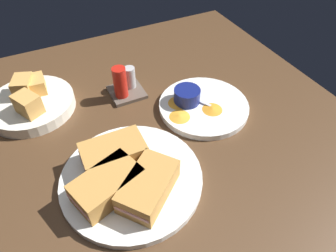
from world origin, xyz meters
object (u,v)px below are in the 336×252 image
object	(u,v)px
sandwich_half_extra	(148,186)
sandwich_half_far	(107,185)
spoon_by_gravy_ramekin	(188,96)
ramekin_dark_sauce	(147,193)
condiment_caddy	(125,85)
ramekin_light_gravy	(187,95)
spoon_by_dark_ramekin	(129,183)
sandwich_half_near	(114,153)
plate_sandwich_main	(132,178)
bread_basket_rear	(31,102)
plate_chips_companion	(204,106)

from	to	relation	value
sandwich_half_extra	sandwich_half_far	bearing A→B (deg)	152.10
sandwich_half_far	spoon_by_gravy_ramekin	world-z (taller)	sandwich_half_far
ramekin_dark_sauce	condiment_caddy	xyz separation A→B (cm)	(7.90, 33.94, -0.54)
ramekin_light_gravy	condiment_caddy	bearing A→B (deg)	137.86
spoon_by_dark_ramekin	spoon_by_gravy_ramekin	world-z (taller)	same
spoon_by_gravy_ramekin	condiment_caddy	distance (cm)	17.27
sandwich_half_near	ramekin_light_gravy	distance (cm)	25.52
sandwich_half_near	ramekin_dark_sauce	world-z (taller)	sandwich_half_near
plate_sandwich_main	sandwich_half_near	distance (cm)	6.41
plate_sandwich_main	ramekin_dark_sauce	distance (cm)	7.29
bread_basket_rear	sandwich_half_far	bearing A→B (deg)	-74.21
plate_chips_companion	ramekin_light_gravy	xyz separation A→B (cm)	(-3.48, 2.90, 2.81)
sandwich_half_near	spoon_by_dark_ramekin	distance (cm)	7.33
ramekin_light_gravy	spoon_by_gravy_ramekin	bearing A→B (deg)	50.80
ramekin_light_gravy	ramekin_dark_sauce	bearing A→B (deg)	-132.69
sandwich_half_extra	plate_chips_companion	world-z (taller)	sandwich_half_extra
ramekin_light_gravy	spoon_by_gravy_ramekin	size ratio (longest dim) A/B	0.73
ramekin_dark_sauce	spoon_by_gravy_ramekin	xyz separation A→B (cm)	(21.84, 23.85, -1.98)
plate_sandwich_main	sandwich_half_near	xyz separation A→B (cm)	(-1.63, 5.31, 3.20)
spoon_by_dark_ramekin	spoon_by_gravy_ramekin	xyz separation A→B (cm)	(23.95, 19.05, 0.00)
ramekin_light_gravy	condiment_caddy	xyz separation A→B (cm)	(-12.76, 11.54, -0.20)
ramekin_dark_sauce	bread_basket_rear	distance (cm)	42.12
sandwich_half_near	ramekin_dark_sauce	size ratio (longest dim) A/B	2.10
plate_chips_companion	spoon_by_gravy_ramekin	size ratio (longest dim) A/B	2.47
sandwich_half_far	sandwich_half_extra	world-z (taller)	same
sandwich_half_near	condiment_caddy	world-z (taller)	condiment_caddy
sandwich_half_extra	spoon_by_dark_ramekin	bearing A→B (deg)	128.07
sandwich_half_far	condiment_caddy	size ratio (longest dim) A/B	1.56
sandwich_half_near	spoon_by_gravy_ramekin	distance (cm)	27.28
plate_sandwich_main	condiment_caddy	distance (cm)	28.93
spoon_by_dark_ramekin	ramekin_light_gravy	size ratio (longest dim) A/B	1.41
sandwich_half_far	spoon_by_gravy_ramekin	size ratio (longest dim) A/B	1.58
sandwich_half_near	ramekin_dark_sauce	bearing A→B (deg)	-77.78
sandwich_half_far	spoon_by_gravy_ramekin	distance (cm)	33.95
spoon_by_dark_ramekin	ramekin_light_gravy	xyz separation A→B (cm)	(22.77, 17.60, 1.64)
ramekin_light_gravy	spoon_by_dark_ramekin	bearing A→B (deg)	-142.29
spoon_by_dark_ramekin	ramekin_dark_sauce	bearing A→B (deg)	-66.29
condiment_caddy	spoon_by_dark_ramekin	bearing A→B (deg)	-108.95
plate_chips_companion	sandwich_half_near	bearing A→B (deg)	-163.98
plate_chips_companion	ramekin_light_gravy	bearing A→B (deg)	140.19
sandwich_half_far	plate_chips_companion	bearing A→B (deg)	25.68
sandwich_half_far	plate_chips_companion	xyz separation A→B (cm)	(30.38, 14.61, -3.20)
sandwich_half_near	ramekin_light_gravy	size ratio (longest dim) A/B	1.96
plate_sandwich_main	ramekin_dark_sauce	xyz separation A→B (cm)	(0.93, -6.51, 3.14)
sandwich_half_far	spoon_by_dark_ramekin	size ratio (longest dim) A/B	1.54
sandwich_half_near	plate_chips_companion	xyz separation A→B (cm)	(26.71, 7.67, -3.20)
sandwich_half_extra	sandwich_half_near	bearing A→B (deg)	107.10
condiment_caddy	ramekin_dark_sauce	bearing A→B (deg)	-103.11
spoon_by_dark_ramekin	condiment_caddy	world-z (taller)	condiment_caddy
sandwich_half_extra	spoon_by_gravy_ramekin	distance (cm)	31.04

